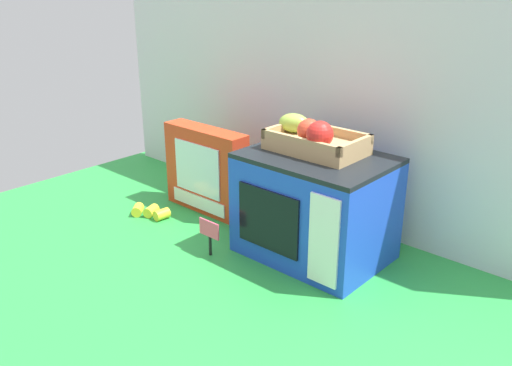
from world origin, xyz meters
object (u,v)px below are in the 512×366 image
Objects in this scene: toy_microwave at (315,206)px; cookie_set_box at (206,170)px; food_groups_crate at (313,139)px; loose_toy_banana at (150,212)px; price_sign at (208,232)px.

toy_microwave is 0.42m from cookie_set_box.
loose_toy_banana is (-0.49, -0.16, -0.29)m from food_groups_crate.
price_sign is 0.79× the size of loose_toy_banana.
cookie_set_box is (-0.42, 0.01, -0.01)m from toy_microwave.
food_groups_crate is 0.43m from cookie_set_box.
price_sign is at bearing -136.97° from toy_microwave.
cookie_set_box reaches higher than loose_toy_banana.
price_sign is at bearing -8.50° from loose_toy_banana.
food_groups_crate reaches higher than cookie_set_box.
loose_toy_banana is at bearing -161.36° from food_groups_crate.
toy_microwave reaches higher than cookie_set_box.
loose_toy_banana is (-0.31, 0.05, -0.05)m from price_sign.
food_groups_crate is (-0.03, 0.02, 0.17)m from toy_microwave.
toy_microwave is 1.40× the size of food_groups_crate.
food_groups_crate reaches higher than toy_microwave.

